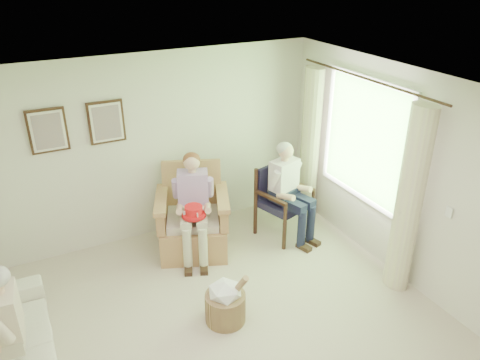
{
  "coord_description": "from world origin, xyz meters",
  "views": [
    {
      "loc": [
        -1.5,
        -3.06,
        3.71
      ],
      "look_at": [
        0.98,
        1.8,
        1.05
      ],
      "focal_mm": 35.0,
      "sensor_mm": 36.0,
      "label": 1
    }
  ],
  "objects_px": {
    "sofa": "(11,351)",
    "person_wicker": "(195,199)",
    "wicker_armchair": "(192,225)",
    "wood_armchair": "(281,197)",
    "red_hat": "(194,212)",
    "person_sofa": "(2,324)",
    "person_dark": "(288,185)",
    "hatbox": "(226,301)"
  },
  "relations": [
    {
      "from": "sofa",
      "to": "person_dark",
      "type": "bearing_deg",
      "value": -76.09
    },
    {
      "from": "wicker_armchair",
      "to": "hatbox",
      "type": "relative_size",
      "value": 1.76
    },
    {
      "from": "wicker_armchair",
      "to": "sofa",
      "type": "height_order",
      "value": "wicker_armchair"
    },
    {
      "from": "wood_armchair",
      "to": "sofa",
      "type": "height_order",
      "value": "wood_armchair"
    },
    {
      "from": "person_wicker",
      "to": "wood_armchair",
      "type": "bearing_deg",
      "value": 21.43
    },
    {
      "from": "wicker_armchair",
      "to": "red_hat",
      "type": "height_order",
      "value": "wicker_armchair"
    },
    {
      "from": "person_dark",
      "to": "person_sofa",
      "type": "relative_size",
      "value": 1.11
    },
    {
      "from": "person_wicker",
      "to": "hatbox",
      "type": "height_order",
      "value": "person_wicker"
    },
    {
      "from": "sofa",
      "to": "person_sofa",
      "type": "bearing_deg",
      "value": 180.0
    },
    {
      "from": "wood_armchair",
      "to": "wicker_armchair",
      "type": "bearing_deg",
      "value": 156.36
    },
    {
      "from": "wicker_armchair",
      "to": "sofa",
      "type": "distance_m",
      "value": 2.65
    },
    {
      "from": "sofa",
      "to": "person_wicker",
      "type": "bearing_deg",
      "value": -65.37
    },
    {
      "from": "person_wicker",
      "to": "person_dark",
      "type": "xyz_separation_m",
      "value": [
        1.31,
        -0.17,
        -0.02
      ]
    },
    {
      "from": "person_wicker",
      "to": "red_hat",
      "type": "height_order",
      "value": "person_wicker"
    },
    {
      "from": "wicker_armchair",
      "to": "wood_armchair",
      "type": "height_order",
      "value": "wicker_armchair"
    },
    {
      "from": "hatbox",
      "to": "wood_armchair",
      "type": "bearing_deg",
      "value": 41.34
    },
    {
      "from": "hatbox",
      "to": "sofa",
      "type": "bearing_deg",
      "value": 172.87
    },
    {
      "from": "person_dark",
      "to": "red_hat",
      "type": "xyz_separation_m",
      "value": [
        -1.41,
        -0.01,
        -0.05
      ]
    },
    {
      "from": "person_wicker",
      "to": "person_dark",
      "type": "relative_size",
      "value": 1.02
    },
    {
      "from": "person_dark",
      "to": "red_hat",
      "type": "relative_size",
      "value": 4.53
    },
    {
      "from": "wood_armchair",
      "to": "sofa",
      "type": "distance_m",
      "value": 3.83
    },
    {
      "from": "person_dark",
      "to": "red_hat",
      "type": "height_order",
      "value": "person_dark"
    },
    {
      "from": "wood_armchair",
      "to": "sofa",
      "type": "relative_size",
      "value": 0.51
    },
    {
      "from": "sofa",
      "to": "person_wicker",
      "type": "distance_m",
      "value": 2.64
    },
    {
      "from": "person_wicker",
      "to": "sofa",
      "type": "bearing_deg",
      "value": -133.8
    },
    {
      "from": "sofa",
      "to": "person_sofa",
      "type": "relative_size",
      "value": 1.58
    },
    {
      "from": "person_dark",
      "to": "hatbox",
      "type": "distance_m",
      "value": 2.0
    },
    {
      "from": "wood_armchair",
      "to": "person_dark",
      "type": "distance_m",
      "value": 0.31
    },
    {
      "from": "wood_armchair",
      "to": "hatbox",
      "type": "relative_size",
      "value": 1.52
    },
    {
      "from": "person_wicker",
      "to": "hatbox",
      "type": "distance_m",
      "value": 1.48
    },
    {
      "from": "sofa",
      "to": "red_hat",
      "type": "relative_size",
      "value": 6.43
    },
    {
      "from": "red_hat",
      "to": "hatbox",
      "type": "relative_size",
      "value": 0.46
    },
    {
      "from": "wicker_armchair",
      "to": "wood_armchair",
      "type": "bearing_deg",
      "value": 14.78
    },
    {
      "from": "person_dark",
      "to": "person_sofa",
      "type": "bearing_deg",
      "value": 178.57
    },
    {
      "from": "person_sofa",
      "to": "wood_armchair",
      "type": "bearing_deg",
      "value": 112.56
    },
    {
      "from": "hatbox",
      "to": "person_sofa",
      "type": "bearing_deg",
      "value": 175.6
    },
    {
      "from": "wicker_armchair",
      "to": "person_dark",
      "type": "bearing_deg",
      "value": 7.76
    },
    {
      "from": "sofa",
      "to": "red_hat",
      "type": "xyz_separation_m",
      "value": [
        2.25,
        0.89,
        0.48
      ]
    },
    {
      "from": "person_sofa",
      "to": "red_hat",
      "type": "relative_size",
      "value": 4.07
    },
    {
      "from": "person_dark",
      "to": "hatbox",
      "type": "height_order",
      "value": "person_dark"
    },
    {
      "from": "wood_armchair",
      "to": "red_hat",
      "type": "height_order",
      "value": "wood_armchair"
    },
    {
      "from": "wicker_armchair",
      "to": "hatbox",
      "type": "xyz_separation_m",
      "value": [
        -0.21,
        -1.5,
        -0.11
      ]
    }
  ]
}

